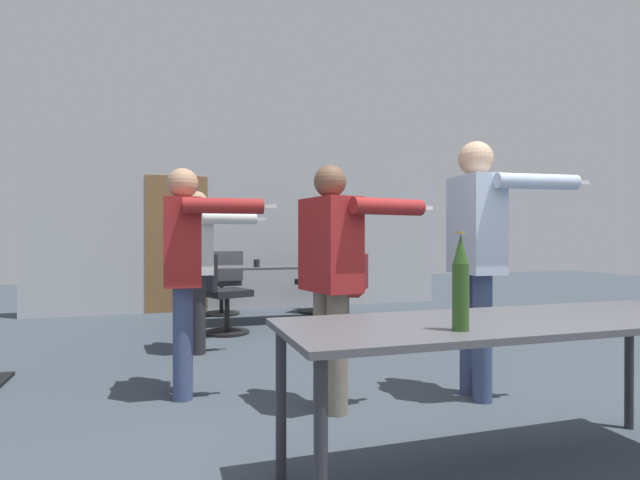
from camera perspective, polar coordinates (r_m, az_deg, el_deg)
The scene contains 13 objects.
back_wall at distance 7.93m, azimuth -8.29°, elevation 1.56°, with size 6.44×0.12×2.61m.
conference_table_near at distance 2.53m, azimuth 21.42°, elevation -9.77°, with size 2.21×0.73×0.74m.
conference_table_far at distance 6.65m, azimuth -5.67°, elevation -3.54°, with size 2.08×0.71×0.74m.
person_left_plaid at distance 3.66m, azimuth 17.58°, elevation -0.20°, with size 0.80×0.68×1.79m.
person_far_watching at distance 3.26m, azimuth 1.38°, elevation -2.69°, with size 0.83×0.64×1.59m.
person_center_tall at distance 5.03m, azimuth -13.75°, elevation -1.78°, with size 0.78×0.65×1.58m.
person_right_polo at distance 3.67m, azimuth -15.19°, elevation -2.15°, with size 0.74×0.67×1.61m.
office_chair_side_rolled at distance 5.92m, azimuth -11.25°, elevation -6.33°, with size 0.65×0.61×0.94m.
office_chair_far_left at distance 6.06m, azimuth 3.27°, elevation -6.27°, with size 0.67×0.65×0.92m.
office_chair_near_pushed at distance 7.58m, azimuth -0.30°, elevation -4.93°, with size 0.68×0.69×0.93m.
office_chair_mid_tucked at distance 7.35m, azimuth -10.99°, elevation -5.07°, with size 0.56×0.61×0.93m.
beer_bottle at distance 2.11m, azimuth 15.77°, elevation -4.85°, with size 0.07×0.07×0.40m.
drink_cup at distance 6.45m, azimuth -7.25°, elevation -2.64°, with size 0.08×0.08×0.10m.
Camera 1 is at (-1.29, -1.50, 1.12)m, focal length 28.00 mm.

